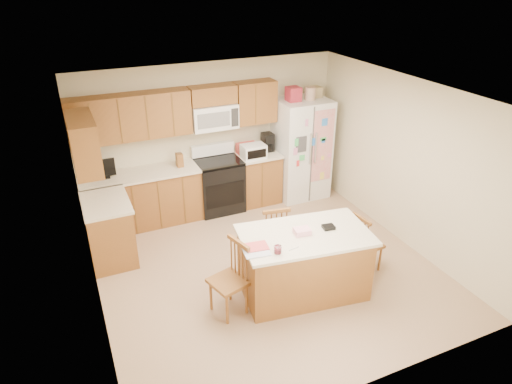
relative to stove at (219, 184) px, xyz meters
name	(u,v)px	position (x,y,z in m)	size (l,w,h in m)	color
ground	(266,267)	(0.00, -1.94, -0.47)	(4.50, 4.50, 0.00)	#957961
room_shell	(267,176)	(0.00, -1.94, 0.97)	(4.60, 4.60, 2.52)	beige
cabinetry	(162,173)	(-0.98, -0.15, 0.44)	(3.36, 1.56, 2.15)	brown
stove	(219,184)	(0.00, 0.00, 0.00)	(0.76, 0.65, 1.13)	black
refrigerator	(301,148)	(1.57, -0.06, 0.45)	(0.90, 0.79, 2.04)	white
island	(303,263)	(0.22, -2.60, -0.03)	(1.75, 1.16, 0.98)	brown
windsor_chair_left	(230,280)	(-0.78, -2.57, -0.02)	(0.50, 0.51, 0.97)	brown
windsor_chair_back	(273,236)	(0.15, -1.85, -0.03)	(0.47, 0.45, 0.94)	brown
windsor_chair_right	(366,244)	(1.26, -2.51, -0.07)	(0.38, 0.40, 0.86)	brown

